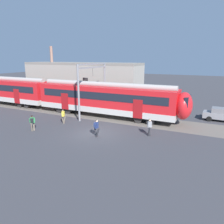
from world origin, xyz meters
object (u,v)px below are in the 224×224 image
at_px(commuter_train, 51,94).
at_px(pedestrian_yellow, 63,115).
at_px(pedestrian_green, 32,122).
at_px(parked_car_grey, 221,114).
at_px(pedestrian_navy, 96,127).
at_px(pedestrian_grey, 149,126).

bearing_deg(commuter_train, pedestrian_yellow, -39.51).
xyz_separation_m(pedestrian_green, pedestrian_yellow, (1.18, 3.42, -0.03)).
bearing_deg(parked_car_grey, pedestrian_navy, -133.91).
bearing_deg(pedestrian_green, pedestrian_grey, 19.21).
height_order(commuter_train, pedestrian_green, commuter_train).
height_order(pedestrian_green, pedestrian_navy, same).
distance_m(commuter_train, pedestrian_yellow, 7.74).
bearing_deg(pedestrian_navy, pedestrian_green, -168.09).
relative_size(pedestrian_green, parked_car_grey, 0.41).
distance_m(pedestrian_yellow, parked_car_grey, 18.25).
height_order(pedestrian_yellow, pedestrian_grey, same).
bearing_deg(pedestrian_green, pedestrian_yellow, 70.90).
bearing_deg(pedestrian_navy, pedestrian_yellow, 159.54).
relative_size(pedestrian_yellow, parked_car_grey, 0.41).
relative_size(commuter_train, pedestrian_yellow, 22.83).
xyz_separation_m(pedestrian_yellow, pedestrian_navy, (5.43, -2.02, 0.03)).
bearing_deg(pedestrian_yellow, pedestrian_navy, -20.46).
relative_size(pedestrian_green, pedestrian_yellow, 1.00).
height_order(pedestrian_green, parked_car_grey, pedestrian_green).
bearing_deg(pedestrian_grey, pedestrian_green, -160.79).
height_order(pedestrian_grey, parked_car_grey, pedestrian_grey).
height_order(pedestrian_yellow, parked_car_grey, pedestrian_yellow).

